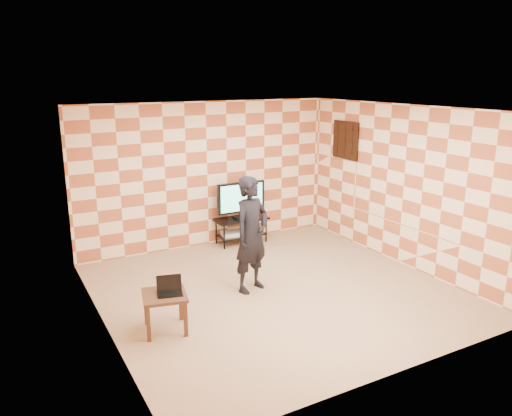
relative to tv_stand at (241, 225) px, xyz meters
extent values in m
plane|color=tan|center=(-0.56, -2.22, -0.37)|extent=(5.00, 5.00, 0.00)
cube|color=#FEE3BB|center=(-0.56, 0.28, 0.98)|extent=(5.00, 0.02, 2.70)
cube|color=#FEE3BB|center=(-0.56, -4.72, 0.98)|extent=(5.00, 0.02, 2.70)
cube|color=#FEE3BB|center=(-3.06, -2.22, 0.98)|extent=(0.02, 5.00, 2.70)
cube|color=#FEE3BB|center=(1.94, -2.22, 0.98)|extent=(0.02, 5.00, 2.70)
cube|color=white|center=(-0.56, -2.22, 2.33)|extent=(5.00, 5.00, 0.02)
cube|color=black|center=(1.91, -0.67, 1.58)|extent=(0.04, 0.72, 0.72)
cube|color=black|center=(1.91, -0.67, 1.58)|extent=(0.04, 0.03, 0.68)
cube|color=black|center=(1.91, -0.67, 1.58)|extent=(0.04, 0.68, 0.03)
cube|color=black|center=(0.00, 0.00, 0.11)|extent=(1.02, 0.46, 0.04)
cube|color=black|center=(0.00, 0.00, -0.21)|extent=(0.92, 0.41, 0.03)
cylinder|color=black|center=(-0.45, -0.18, -0.12)|extent=(0.03, 0.03, 0.50)
cylinder|color=black|center=(-0.45, 0.18, -0.12)|extent=(0.03, 0.03, 0.50)
cylinder|color=black|center=(0.45, -0.18, -0.12)|extent=(0.03, 0.03, 0.50)
cylinder|color=black|center=(0.45, 0.18, -0.12)|extent=(0.03, 0.03, 0.50)
cube|color=black|center=(0.00, 0.00, 0.15)|extent=(0.29, 0.19, 0.03)
cube|color=black|center=(0.00, 0.00, 0.21)|extent=(0.07, 0.05, 0.08)
cube|color=black|center=(0.00, 0.00, 0.54)|extent=(0.97, 0.08, 0.59)
cube|color=#67EEDA|center=(0.00, -0.03, 0.54)|extent=(0.86, 0.03, 0.51)
cube|color=silver|center=(-0.17, 0.02, -0.16)|extent=(0.47, 0.36, 0.07)
cube|color=silver|center=(0.25, 0.00, -0.17)|extent=(0.26, 0.20, 0.06)
cube|color=#361E13|center=(-2.41, -2.59, 0.11)|extent=(0.65, 0.65, 0.04)
cube|color=#361E13|center=(-2.68, -2.76, -0.14)|extent=(0.06, 0.06, 0.46)
cube|color=#361E13|center=(-2.58, -2.32, -0.14)|extent=(0.06, 0.06, 0.46)
cube|color=#361E13|center=(-2.24, -2.86, -0.14)|extent=(0.06, 0.06, 0.46)
cube|color=#361E13|center=(-2.14, -2.42, -0.14)|extent=(0.06, 0.06, 0.46)
cube|color=black|center=(-2.35, -2.64, 0.14)|extent=(0.36, 0.29, 0.02)
cube|color=black|center=(-2.32, -2.53, 0.24)|extent=(0.32, 0.13, 0.20)
imported|color=black|center=(-0.85, -2.01, 0.51)|extent=(0.74, 0.61, 1.75)
camera|label=1|loc=(-4.16, -8.20, 2.79)|focal=35.00mm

